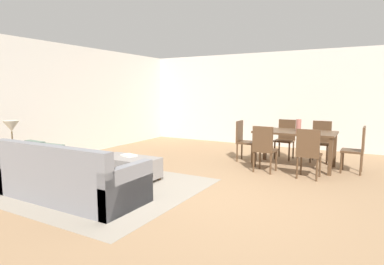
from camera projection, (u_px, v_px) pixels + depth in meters
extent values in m
plane|color=#9E7A56|center=(216.00, 197.00, 4.76)|extent=(10.80, 10.80, 0.00)
cube|color=silver|center=(292.00, 100.00, 8.91)|extent=(9.00, 0.12, 2.70)
cube|color=silver|center=(47.00, 102.00, 7.21)|extent=(0.12, 11.00, 2.70)
cube|color=gray|center=(104.00, 188.00, 5.24)|extent=(3.00, 2.80, 0.01)
cube|color=gray|center=(72.00, 184.00, 4.73)|extent=(2.28, 0.94, 0.42)
cube|color=gray|center=(48.00, 161.00, 4.34)|extent=(2.28, 0.16, 0.44)
cube|color=gray|center=(28.00, 169.00, 5.23)|extent=(0.14, 0.94, 0.62)
cube|color=gray|center=(128.00, 188.00, 4.19)|extent=(0.14, 0.94, 0.62)
cube|color=slate|center=(36.00, 154.00, 4.91)|extent=(0.41, 0.12, 0.41)
cube|color=slate|center=(54.00, 157.00, 4.69)|extent=(0.40, 0.14, 0.40)
cube|color=gray|center=(74.00, 163.00, 4.45)|extent=(0.34, 0.10, 0.34)
cube|color=beige|center=(98.00, 165.00, 4.24)|extent=(0.37, 0.12, 0.37)
cube|color=gray|center=(129.00, 167.00, 5.69)|extent=(1.11, 0.59, 0.35)
cylinder|color=#513823|center=(117.00, 172.00, 6.18)|extent=(0.05, 0.05, 0.06)
cylinder|color=#513823|center=(160.00, 179.00, 5.68)|extent=(0.05, 0.05, 0.06)
cylinder|color=#513823|center=(98.00, 177.00, 5.76)|extent=(0.05, 0.05, 0.06)
cylinder|color=#513823|center=(143.00, 186.00, 5.26)|extent=(0.05, 0.05, 0.06)
cube|color=brown|center=(13.00, 152.00, 5.38)|extent=(0.40, 0.40, 0.03)
cylinder|color=brown|center=(18.00, 166.00, 5.65)|extent=(0.04, 0.04, 0.54)
cylinder|color=brown|center=(30.00, 168.00, 5.48)|extent=(0.04, 0.04, 0.54)
cylinder|color=brown|center=(11.00, 172.00, 5.19)|extent=(0.04, 0.04, 0.54)
cylinder|color=brown|center=(13.00, 151.00, 5.38)|extent=(0.16, 0.16, 0.02)
cylinder|color=brown|center=(12.00, 141.00, 5.36)|extent=(0.02, 0.02, 0.32)
cone|color=beige|center=(11.00, 126.00, 5.33)|extent=(0.26, 0.26, 0.18)
cube|color=#513823|center=(295.00, 132.00, 6.62)|extent=(1.61, 0.91, 0.04)
cube|color=#513823|center=(265.00, 144.00, 7.38)|extent=(0.07, 0.07, 0.72)
cube|color=#513823|center=(335.00, 150.00, 6.65)|extent=(0.07, 0.07, 0.72)
cube|color=#513823|center=(254.00, 150.00, 6.69)|extent=(0.07, 0.07, 0.72)
cube|color=#513823|center=(330.00, 157.00, 5.97)|extent=(0.07, 0.07, 0.72)
cube|color=#513823|center=(265.00, 150.00, 6.26)|extent=(0.42, 0.42, 0.04)
cube|color=#513823|center=(263.00, 139.00, 6.07)|extent=(0.40, 0.06, 0.47)
cylinder|color=#513823|center=(260.00, 159.00, 6.52)|extent=(0.04, 0.04, 0.41)
cylinder|color=#513823|center=(276.00, 161.00, 6.34)|extent=(0.04, 0.04, 0.41)
cylinder|color=#513823|center=(254.00, 162.00, 6.23)|extent=(0.04, 0.04, 0.41)
cylinder|color=#513823|center=(271.00, 164.00, 6.05)|extent=(0.04, 0.04, 0.41)
cube|color=#513823|center=(309.00, 155.00, 5.79)|extent=(0.41, 0.41, 0.04)
cube|color=#513823|center=(308.00, 143.00, 5.61)|extent=(0.40, 0.05, 0.47)
cylinder|color=#513823|center=(301.00, 164.00, 6.05)|extent=(0.04, 0.04, 0.41)
cylinder|color=#513823|center=(320.00, 166.00, 5.88)|extent=(0.04, 0.04, 0.41)
cylinder|color=#513823|center=(297.00, 168.00, 5.76)|extent=(0.04, 0.04, 0.41)
cylinder|color=#513823|center=(317.00, 170.00, 5.59)|extent=(0.04, 0.04, 0.41)
cube|color=#513823|center=(284.00, 141.00, 7.45)|extent=(0.43, 0.43, 0.04)
cube|color=#513823|center=(287.00, 129.00, 7.57)|extent=(0.40, 0.07, 0.47)
cylinder|color=#513823|center=(289.00, 152.00, 7.25)|extent=(0.04, 0.04, 0.41)
cylinder|color=#513823|center=(275.00, 151.00, 7.43)|extent=(0.04, 0.04, 0.41)
cylinder|color=#513823|center=(293.00, 150.00, 7.53)|extent=(0.04, 0.04, 0.41)
cylinder|color=#513823|center=(279.00, 148.00, 7.71)|extent=(0.04, 0.04, 0.41)
cube|color=#513823|center=(320.00, 143.00, 7.09)|extent=(0.40, 0.40, 0.04)
cube|color=#513823|center=(322.00, 131.00, 7.21)|extent=(0.40, 0.04, 0.47)
cylinder|color=#513823|center=(327.00, 155.00, 6.88)|extent=(0.04, 0.04, 0.41)
cylinder|color=#513823|center=(310.00, 154.00, 7.05)|extent=(0.04, 0.04, 0.41)
cylinder|color=#513823|center=(329.00, 153.00, 7.18)|extent=(0.04, 0.04, 0.41)
cylinder|color=#513823|center=(313.00, 151.00, 7.35)|extent=(0.04, 0.04, 0.41)
cube|color=#513823|center=(352.00, 151.00, 6.17)|extent=(0.41, 0.41, 0.04)
cube|color=#513823|center=(364.00, 139.00, 6.04)|extent=(0.05, 0.40, 0.47)
cylinder|color=#513823|center=(341.00, 163.00, 6.14)|extent=(0.04, 0.04, 0.41)
cylinder|color=#513823|center=(343.00, 160.00, 6.43)|extent=(0.04, 0.04, 0.41)
cylinder|color=#513823|center=(361.00, 165.00, 5.96)|extent=(0.04, 0.04, 0.41)
cylinder|color=#513823|center=(362.00, 162.00, 6.25)|extent=(0.04, 0.04, 0.41)
cube|color=#513823|center=(247.00, 142.00, 7.21)|extent=(0.42, 0.42, 0.04)
cube|color=#513823|center=(239.00, 131.00, 7.26)|extent=(0.06, 0.40, 0.47)
cylinder|color=#513823|center=(256.00, 152.00, 7.31)|extent=(0.04, 0.04, 0.41)
cylinder|color=#513823|center=(252.00, 154.00, 7.01)|extent=(0.04, 0.04, 0.41)
cylinder|color=#513823|center=(242.00, 150.00, 7.46)|extent=(0.04, 0.04, 0.41)
cylinder|color=#513823|center=(237.00, 153.00, 7.16)|extent=(0.04, 0.04, 0.41)
cylinder|color=#B26659|center=(299.00, 125.00, 6.57)|extent=(0.10, 0.10, 0.25)
cube|color=silver|center=(129.00, 155.00, 5.76)|extent=(0.30, 0.25, 0.03)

